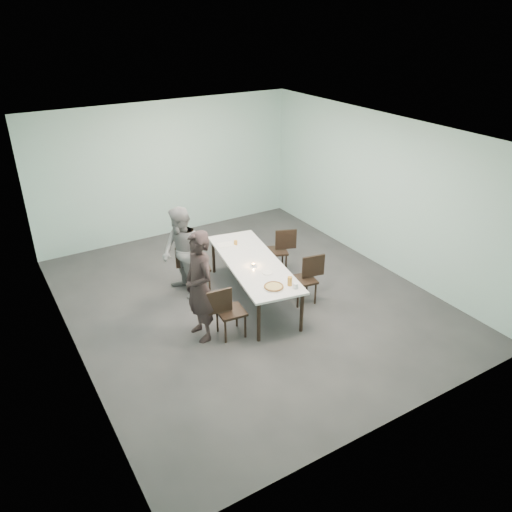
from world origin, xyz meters
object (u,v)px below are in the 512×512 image
chair_far_left (194,264)px  diner_near (199,287)px  table (253,265)px  amber_tumbler (236,243)px  beer_glass (290,281)px  chair_far_right (280,247)px  pizza (274,287)px  chair_near_left (226,309)px  side_plate (267,272)px  tealight (253,265)px  diner_far (182,253)px  chair_near_right (307,276)px  water_tumbler (296,286)px

chair_far_left → diner_near: size_ratio=0.48×
table → chair_far_left: 1.18m
diner_near → amber_tumbler: 1.90m
diner_near → beer_glass: size_ratio=12.10×
chair_far_right → pizza: (-1.19, -1.60, 0.27)m
chair_near_left → amber_tumbler: (1.02, 1.52, 0.29)m
chair_near_left → side_plate: chair_near_left is taller
table → tealight: tealight is taller
tealight → side_plate: bearing=-76.9°
diner_far → beer_glass: (1.08, -1.80, -0.01)m
chair_near_right → tealight: (-0.87, 0.40, 0.27)m
chair_near_right → side_plate: size_ratio=4.83×
side_plate → tealight: bearing=103.1°
chair_far_right → diner_near: (-2.30, -1.22, 0.41)m
chair_near_right → chair_far_right: (0.22, 1.20, 0.00)m
chair_near_left → amber_tumbler: size_ratio=10.88×
diner_far → side_plate: (1.00, -1.26, -0.08)m
table → chair_near_left: size_ratio=3.12×
chair_far_left → tealight: bearing=-42.9°
water_tumbler → tealight: bearing=100.9°
water_tumbler → pizza: bearing=146.5°
pizza → diner_near: bearing=160.8°
table → amber_tumbler: 0.78m
diner_near → side_plate: size_ratio=10.09×
water_tumbler → beer_glass: bearing=103.1°
pizza → water_tumbler: 0.35m
diner_near → chair_far_left: bearing=157.1°
table → amber_tumbler: (0.08, 0.77, 0.10)m
amber_tumbler → water_tumbler: bearing=-88.9°
chair_far_left → amber_tumbler: bearing=5.7°
chair_near_left → chair_far_right: 2.41m
chair_near_right → pizza: (-0.97, -0.40, 0.27)m
pizza → diner_far: bearing=115.3°
chair_near_right → amber_tumbler: size_ratio=10.88×
beer_glass → water_tumbler: size_ratio=1.67×
tealight → chair_near_left: bearing=-144.6°
chair_near_right → side_plate: (-0.80, 0.07, 0.25)m
pizza → amber_tumbler: 1.73m
beer_glass → chair_far_left: bearing=113.6°
chair_near_right → beer_glass: beer_glass is taller
water_tumbler → chair_far_left: bearing=113.0°
pizza → tealight: size_ratio=6.07×
chair_near_left → diner_far: bearing=97.3°
table → side_plate: side_plate is taller
chair_far_left → chair_far_right: 1.77m
table → diner_far: bearing=141.5°
chair_far_left → beer_glass: beer_glass is taller
chair_near_right → amber_tumbler: 1.52m
chair_far_right → water_tumbler: (-0.90, -1.79, 0.29)m
diner_near → side_plate: 1.29m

